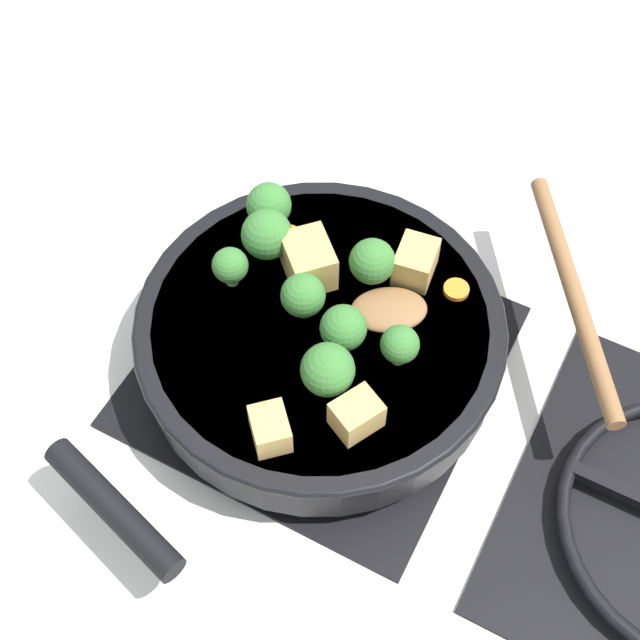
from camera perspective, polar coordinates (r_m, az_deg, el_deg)
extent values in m
plane|color=silver|center=(0.85, 0.00, -2.96)|extent=(2.40, 2.40, 0.00)
cube|color=black|center=(0.85, 0.00, -2.82)|extent=(0.31, 0.31, 0.01)
torus|color=black|center=(0.83, 0.00, -2.25)|extent=(0.24, 0.24, 0.01)
cube|color=black|center=(0.83, 0.00, -2.25)|extent=(0.01, 0.23, 0.01)
cube|color=black|center=(0.83, 0.00, -2.25)|extent=(0.23, 0.01, 0.01)
cylinder|color=black|center=(0.81, 0.00, -1.05)|extent=(0.32, 0.32, 0.05)
cylinder|color=brown|center=(0.80, 0.00, -0.89)|extent=(0.30, 0.30, 0.04)
torus|color=black|center=(0.79, 0.00, -0.16)|extent=(0.33, 0.33, 0.01)
cylinder|color=black|center=(0.73, -13.09, -11.65)|extent=(0.06, 0.15, 0.02)
ellipsoid|color=brown|center=(0.78, 4.43, 0.66)|extent=(0.08, 0.08, 0.01)
cylinder|color=brown|center=(0.82, 15.96, 1.66)|extent=(0.23, 0.16, 0.02)
cube|color=tan|center=(0.80, -0.74, 3.81)|extent=(0.06, 0.06, 0.04)
cube|color=tan|center=(0.72, 2.35, -6.09)|extent=(0.05, 0.04, 0.03)
cube|color=tan|center=(0.81, 6.14, 3.71)|extent=(0.05, 0.04, 0.03)
cube|color=tan|center=(0.72, -3.21, -6.98)|extent=(0.05, 0.05, 0.03)
cylinder|color=#709956|center=(0.74, 0.48, -4.10)|extent=(0.01, 0.01, 0.01)
sphere|color=#387533|center=(0.72, 0.50, -3.19)|extent=(0.05, 0.05, 0.05)
cylinder|color=#709956|center=(0.81, 3.28, 2.83)|extent=(0.01, 0.01, 0.01)
sphere|color=#387533|center=(0.79, 3.36, 3.77)|extent=(0.04, 0.04, 0.04)
cylinder|color=#709956|center=(0.76, 5.03, -2.31)|extent=(0.01, 0.01, 0.01)
sphere|color=#387533|center=(0.74, 5.13, -1.57)|extent=(0.03, 0.03, 0.03)
cylinder|color=#709956|center=(0.85, -3.23, 6.39)|extent=(0.01, 0.01, 0.01)
sphere|color=#387533|center=(0.83, -3.30, 7.36)|extent=(0.04, 0.04, 0.04)
cylinder|color=#709956|center=(0.77, 1.47, -1.38)|extent=(0.01, 0.01, 0.01)
sphere|color=#387533|center=(0.75, 1.51, -0.51)|extent=(0.04, 0.04, 0.04)
cylinder|color=#709956|center=(0.81, -5.62, 2.78)|extent=(0.01, 0.01, 0.01)
sphere|color=#387533|center=(0.79, -5.73, 3.56)|extent=(0.03, 0.03, 0.03)
cylinder|color=#709956|center=(0.82, -3.34, 4.45)|extent=(0.01, 0.01, 0.01)
sphere|color=#387533|center=(0.81, -3.43, 5.49)|extent=(0.05, 0.05, 0.05)
cylinder|color=#709956|center=(0.78, -1.16, 0.57)|extent=(0.01, 0.01, 0.01)
sphere|color=#387533|center=(0.77, -1.19, 1.45)|extent=(0.04, 0.04, 0.04)
cylinder|color=orange|center=(0.81, 8.71, 1.94)|extent=(0.02, 0.02, 0.01)
cylinder|color=orange|center=(0.84, -2.04, 5.38)|extent=(0.02, 0.02, 0.01)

